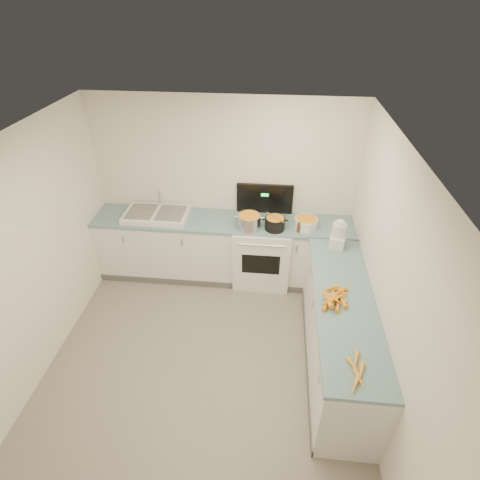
# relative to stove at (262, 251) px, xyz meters

# --- Properties ---
(floor) EXTENTS (3.50, 4.00, 0.00)m
(floor) POSITION_rel_stove_xyz_m (-0.55, -1.69, -0.47)
(floor) COLOR gray
(floor) RESTS_ON ground
(ceiling) EXTENTS (3.50, 4.00, 0.00)m
(ceiling) POSITION_rel_stove_xyz_m (-0.55, -1.69, 2.03)
(ceiling) COLOR white
(ceiling) RESTS_ON ground
(wall_back) EXTENTS (3.50, 0.00, 2.50)m
(wall_back) POSITION_rel_stove_xyz_m (-0.55, 0.31, 0.78)
(wall_back) COLOR white
(wall_back) RESTS_ON ground
(wall_left) EXTENTS (0.00, 4.00, 2.50)m
(wall_left) POSITION_rel_stove_xyz_m (-2.30, -1.69, 0.78)
(wall_left) COLOR white
(wall_left) RESTS_ON ground
(wall_right) EXTENTS (0.00, 4.00, 2.50)m
(wall_right) POSITION_rel_stove_xyz_m (1.20, -1.69, 0.78)
(wall_right) COLOR white
(wall_right) RESTS_ON ground
(counter_back) EXTENTS (3.50, 0.62, 0.94)m
(counter_back) POSITION_rel_stove_xyz_m (-0.55, 0.01, -0.00)
(counter_back) COLOR white
(counter_back) RESTS_ON ground
(counter_right) EXTENTS (0.62, 2.20, 0.94)m
(counter_right) POSITION_rel_stove_xyz_m (0.90, -1.39, -0.00)
(counter_right) COLOR white
(counter_right) RESTS_ON ground
(stove) EXTENTS (0.76, 0.65, 1.36)m
(stove) POSITION_rel_stove_xyz_m (0.00, 0.00, 0.00)
(stove) COLOR white
(stove) RESTS_ON ground
(sink) EXTENTS (0.86, 0.52, 0.31)m
(sink) POSITION_rel_stove_xyz_m (-1.45, 0.02, 0.50)
(sink) COLOR white
(sink) RESTS_ON counter_back
(steel_pot) EXTENTS (0.37, 0.37, 0.22)m
(steel_pot) POSITION_rel_stove_xyz_m (-0.18, -0.15, 0.55)
(steel_pot) COLOR silver
(steel_pot) RESTS_ON stove
(black_pot) EXTENTS (0.31, 0.31, 0.18)m
(black_pot) POSITION_rel_stove_xyz_m (0.16, -0.13, 0.54)
(black_pot) COLOR black
(black_pot) RESTS_ON stove
(wooden_spoon) EXTENTS (0.23, 0.24, 0.01)m
(wooden_spoon) POSITION_rel_stove_xyz_m (0.16, -0.13, 0.64)
(wooden_spoon) COLOR #AD7A47
(wooden_spoon) RESTS_ON black_pot
(mixing_bowl) EXTENTS (0.33, 0.33, 0.14)m
(mixing_bowl) POSITION_rel_stove_xyz_m (0.56, -0.06, 0.53)
(mixing_bowl) COLOR white
(mixing_bowl) RESTS_ON counter_back
(extract_bottle) EXTENTS (0.05, 0.05, 0.12)m
(extract_bottle) POSITION_rel_stove_xyz_m (0.46, -0.17, 0.52)
(extract_bottle) COLOR #593319
(extract_bottle) RESTS_ON counter_back
(spice_jar) EXTENTS (0.05, 0.05, 0.08)m
(spice_jar) POSITION_rel_stove_xyz_m (0.62, -0.16, 0.51)
(spice_jar) COLOR #E5B266
(spice_jar) RESTS_ON counter_back
(food_processor) EXTENTS (0.21, 0.24, 0.35)m
(food_processor) POSITION_rel_stove_xyz_m (0.91, -0.44, 0.62)
(food_processor) COLOR white
(food_processor) RESTS_ON counter_right
(carrot_pile) EXTENTS (0.29, 0.39, 0.09)m
(carrot_pile) POSITION_rel_stove_xyz_m (0.78, -1.40, 0.50)
(carrot_pile) COLOR #FFA21F
(carrot_pile) RESTS_ON counter_right
(peeled_carrots) EXTENTS (0.17, 0.43, 0.04)m
(peeled_carrots) POSITION_rel_stove_xyz_m (0.88, -2.24, 0.49)
(peeled_carrots) COLOR #FFA626
(peeled_carrots) RESTS_ON counter_right
(peelings) EXTENTS (0.24, 0.26, 0.01)m
(peelings) POSITION_rel_stove_xyz_m (-1.65, 0.01, 0.54)
(peelings) COLOR tan
(peelings) RESTS_ON sink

